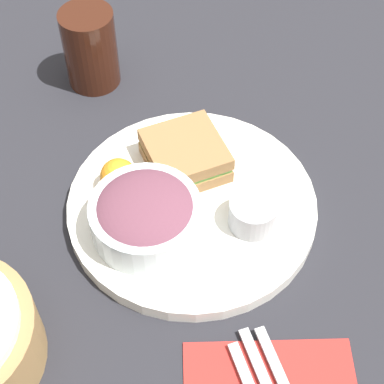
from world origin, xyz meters
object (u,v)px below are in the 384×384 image
(plate, at_px, (192,206))
(dressing_cup, at_px, (253,213))
(sandwich, at_px, (185,155))
(salad_bowl, at_px, (146,215))
(drink_glass, at_px, (90,48))

(plate, relative_size, dressing_cup, 5.30)
(sandwich, distance_m, dressing_cup, 0.13)
(plate, xyz_separation_m, dressing_cup, (-0.04, -0.08, 0.03))
(salad_bowl, bearing_deg, plate, -53.65)
(salad_bowl, xyz_separation_m, dressing_cup, (0.01, -0.13, -0.01))
(sandwich, bearing_deg, drink_glass, 34.63)
(sandwich, xyz_separation_m, drink_glass, (0.20, 0.14, 0.02))
(salad_bowl, distance_m, drink_glass, 0.32)
(dressing_cup, distance_m, drink_glass, 0.37)
(plate, xyz_separation_m, drink_glass, (0.26, 0.15, 0.05))
(sandwich, relative_size, drink_glass, 1.04)
(salad_bowl, xyz_separation_m, drink_glass, (0.30, 0.09, 0.01))
(sandwich, bearing_deg, plate, -172.99)
(plate, relative_size, drink_glass, 2.64)
(dressing_cup, relative_size, drink_glass, 0.50)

